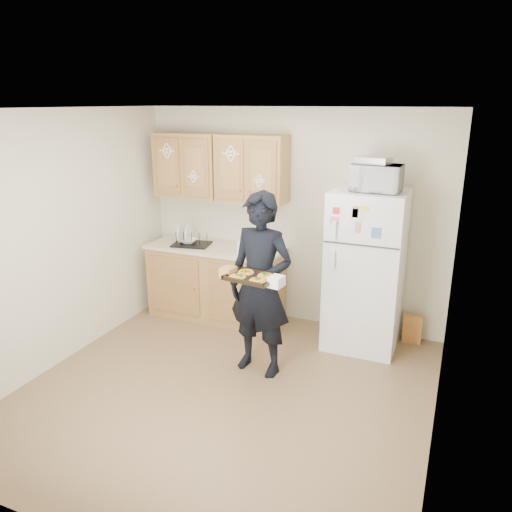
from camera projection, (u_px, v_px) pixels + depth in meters
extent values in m
plane|color=brown|center=(226.00, 391.00, 4.60)|extent=(3.60, 3.60, 0.00)
plane|color=silver|center=(220.00, 109.00, 3.85)|extent=(3.60, 3.60, 0.00)
cube|color=beige|center=(292.00, 218.00, 5.81)|extent=(3.60, 0.04, 2.50)
cube|color=beige|center=(72.00, 359.00, 2.64)|extent=(3.60, 0.04, 2.50)
cube|color=beige|center=(59.00, 240.00, 4.89)|extent=(0.04, 3.60, 2.50)
cube|color=beige|center=(449.00, 292.00, 3.56)|extent=(0.04, 3.60, 2.50)
cube|color=white|center=(365.00, 270.00, 5.25)|extent=(0.75, 0.70, 1.70)
cube|color=olive|center=(216.00, 283.00, 6.09)|extent=(1.60, 0.60, 0.86)
cube|color=beige|center=(215.00, 248.00, 5.95)|extent=(1.64, 0.64, 0.04)
cube|color=olive|center=(189.00, 165.00, 5.94)|extent=(0.80, 0.33, 0.75)
cube|color=olive|center=(252.00, 169.00, 5.63)|extent=(0.80, 0.33, 0.75)
cube|color=gold|center=(412.00, 329.00, 5.48)|extent=(0.20, 0.07, 0.32)
imported|color=black|center=(260.00, 285.00, 4.71)|extent=(0.70, 0.51, 1.78)
cube|color=black|center=(252.00, 278.00, 4.38)|extent=(0.47, 0.37, 0.04)
cylinder|color=orange|center=(237.00, 276.00, 4.37)|extent=(0.14, 0.14, 0.02)
cylinder|color=orange|center=(257.00, 280.00, 4.27)|extent=(0.14, 0.14, 0.02)
cylinder|color=orange|center=(246.00, 272.00, 4.48)|extent=(0.14, 0.14, 0.02)
cylinder|color=orange|center=(265.00, 276.00, 4.39)|extent=(0.14, 0.14, 0.02)
imported|color=white|center=(376.00, 178.00, 4.89)|extent=(0.50, 0.35, 0.27)
cube|color=#B2B1B8|center=(374.00, 160.00, 4.89)|extent=(0.36, 0.28, 0.07)
cube|color=black|center=(191.00, 238.00, 5.97)|extent=(0.48, 0.40, 0.17)
imported|color=silver|center=(188.00, 241.00, 6.00)|extent=(0.26, 0.26, 0.05)
imported|color=white|center=(241.00, 244.00, 5.69)|extent=(0.11, 0.11, 0.20)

